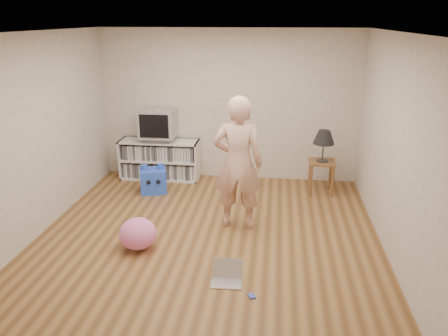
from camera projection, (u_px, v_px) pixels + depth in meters
ground at (209, 233)px, 5.89m from camera, size 4.50×4.50×0.00m
walls at (208, 140)px, 5.46m from camera, size 4.52×4.52×2.60m
ceiling at (207, 32)px, 5.03m from camera, size 4.50×4.50×0.01m
media_unit at (160, 159)px, 7.82m from camera, size 1.40×0.45×0.70m
dvd_deck at (159, 139)px, 7.68m from camera, size 0.45×0.35×0.07m
crt_tv at (158, 123)px, 7.58m from camera, size 0.60×0.53×0.50m
side_table at (321, 169)px, 7.11m from camera, size 0.42×0.42×0.55m
table_lamp at (324, 138)px, 6.94m from camera, size 0.34×0.34×0.52m
person at (238, 164)px, 5.80m from camera, size 0.68×0.46×1.83m
laptop at (227, 275)px, 4.81m from camera, size 0.35×0.28×0.23m
playing_cards at (252, 296)px, 4.55m from camera, size 0.10×0.11×0.02m
plush_blue at (153, 180)px, 7.20m from camera, size 0.50×0.44×0.49m
plush_pink at (138, 234)px, 5.45m from camera, size 0.50×0.50×0.40m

